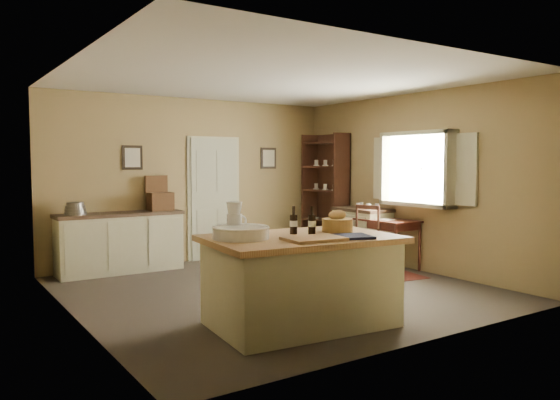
{
  "coord_description": "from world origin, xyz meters",
  "views": [
    {
      "loc": [
        -3.82,
        -5.86,
        1.65
      ],
      "look_at": [
        0.15,
        0.14,
        1.15
      ],
      "focal_mm": 35.0,
      "sensor_mm": 36.0,
      "label": 1
    }
  ],
  "objects_px": {
    "work_island": "(300,278)",
    "shelving_unit": "(327,194)",
    "writing_desk": "(387,225)",
    "desk_chair": "(361,240)",
    "right_cabinet": "(362,235)",
    "sideboard": "(121,240)"
  },
  "relations": [
    {
      "from": "desk_chair",
      "to": "shelving_unit",
      "type": "height_order",
      "value": "shelving_unit"
    },
    {
      "from": "writing_desk",
      "to": "shelving_unit",
      "type": "bearing_deg",
      "value": 84.72
    },
    {
      "from": "writing_desk",
      "to": "shelving_unit",
      "type": "xyz_separation_m",
      "value": [
        0.16,
        1.69,
        0.4
      ]
    },
    {
      "from": "work_island",
      "to": "sideboard",
      "type": "bearing_deg",
      "value": 106.16
    },
    {
      "from": "writing_desk",
      "to": "shelving_unit",
      "type": "height_order",
      "value": "shelving_unit"
    },
    {
      "from": "work_island",
      "to": "right_cabinet",
      "type": "bearing_deg",
      "value": 43.43
    },
    {
      "from": "writing_desk",
      "to": "desk_chair",
      "type": "relative_size",
      "value": 0.97
    },
    {
      "from": "writing_desk",
      "to": "right_cabinet",
      "type": "bearing_deg",
      "value": 90.02
    },
    {
      "from": "shelving_unit",
      "to": "sideboard",
      "type": "bearing_deg",
      "value": 175.58
    },
    {
      "from": "work_island",
      "to": "right_cabinet",
      "type": "relative_size",
      "value": 2.01
    },
    {
      "from": "desk_chair",
      "to": "right_cabinet",
      "type": "height_order",
      "value": "right_cabinet"
    },
    {
      "from": "sideboard",
      "to": "desk_chair",
      "type": "bearing_deg",
      "value": -33.59
    },
    {
      "from": "sideboard",
      "to": "right_cabinet",
      "type": "height_order",
      "value": "sideboard"
    },
    {
      "from": "desk_chair",
      "to": "right_cabinet",
      "type": "xyz_separation_m",
      "value": [
        0.55,
        0.58,
        -0.03
      ]
    },
    {
      "from": "work_island",
      "to": "shelving_unit",
      "type": "height_order",
      "value": "shelving_unit"
    },
    {
      "from": "sideboard",
      "to": "work_island",
      "type": "bearing_deg",
      "value": -79.18
    },
    {
      "from": "work_island",
      "to": "right_cabinet",
      "type": "distance_m",
      "value": 3.62
    },
    {
      "from": "work_island",
      "to": "writing_desk",
      "type": "height_order",
      "value": "work_island"
    },
    {
      "from": "sideboard",
      "to": "desk_chair",
      "type": "xyz_separation_m",
      "value": [
        2.99,
        -1.99,
        0.01
      ]
    },
    {
      "from": "right_cabinet",
      "to": "shelving_unit",
      "type": "distance_m",
      "value": 1.29
    },
    {
      "from": "shelving_unit",
      "to": "right_cabinet",
      "type": "bearing_deg",
      "value": -97.94
    },
    {
      "from": "sideboard",
      "to": "right_cabinet",
      "type": "bearing_deg",
      "value": -21.66
    }
  ]
}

